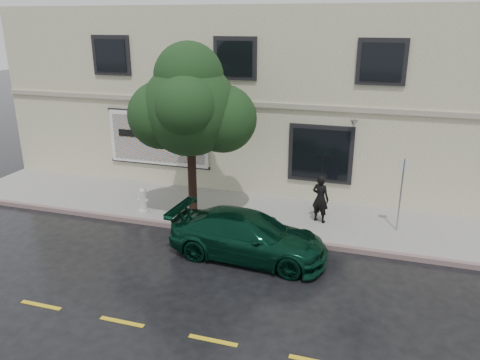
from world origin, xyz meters
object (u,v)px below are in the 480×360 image
(car, at_px, (248,236))
(fire_hydrant, at_px, (143,200))
(street_tree, at_px, (190,109))
(pedestrian, at_px, (320,199))

(car, distance_m, fire_hydrant, 4.67)
(street_tree, xyz_separation_m, fire_hydrant, (-1.83, -0.09, -3.26))
(car, xyz_separation_m, street_tree, (-2.48, 1.88, 3.17))
(pedestrian, xyz_separation_m, fire_hydrant, (-5.96, -0.99, -0.38))
(pedestrian, relative_size, fire_hydrant, 1.85)
(street_tree, distance_m, fire_hydrant, 3.74)
(fire_hydrant, bearing_deg, pedestrian, 17.25)
(pedestrian, bearing_deg, street_tree, 32.52)
(street_tree, height_order, fire_hydrant, street_tree)
(car, relative_size, pedestrian, 2.83)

